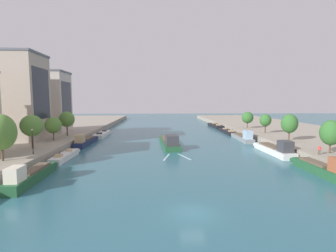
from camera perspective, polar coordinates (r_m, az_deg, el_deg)
name	(u,v)px	position (r m, az deg, el deg)	size (l,w,h in m)	color
ground_plane	(193,213)	(26.38, 5.70, -19.27)	(400.00, 400.00, 0.00)	#2D6070
quay_left	(36,134)	(87.87, -28.11, -1.64)	(36.00, 170.00, 1.83)	gray
quay_right	(294,132)	(91.16, 26.95, -1.34)	(36.00, 170.00, 1.83)	gray
barge_midriver	(169,142)	(62.85, 0.31, -3.59)	(4.80, 21.26, 3.36)	#235633
wake_behind_barge	(176,157)	(50.05, 1.74, -7.12)	(5.59, 6.05, 0.03)	#A0CCD6
moored_boat_left_second	(31,175)	(39.58, -29.01, -9.88)	(2.39, 12.94, 3.17)	#235633
moored_boat_left_midway	(65,156)	(52.28, -22.54, -6.37)	(2.27, 11.39, 2.19)	silver
moored_boat_left_far	(86,141)	(66.96, -18.42, -3.30)	(2.78, 14.42, 3.19)	#1E284C
moored_boat_left_end	(103,134)	(82.48, -14.82, -1.80)	(3.04, 15.47, 2.27)	silver
moored_boat_right_lone	(321,168)	(44.89, 31.72, -8.17)	(2.33, 12.29, 3.35)	#235633
moored_boat_right_downstream	(275,149)	(57.42, 23.36, -4.90)	(3.06, 14.63, 3.44)	silver
moored_boat_right_far	(243,137)	(73.85, 16.83, -2.45)	(3.07, 15.10, 3.29)	gray
moored_boat_right_near	(227,131)	(90.02, 13.47, -1.21)	(3.03, 15.94, 2.08)	black
moored_boat_right_gap_after	(216,126)	(108.17, 10.91, 0.07)	(3.86, 16.75, 2.39)	black
tree_left_distant	(1,132)	(46.27, -34.00, -1.19)	(4.42, 4.42, 7.33)	brown
tree_left_far	(32,126)	(55.57, -28.84, 0.06)	(4.20, 4.20, 6.64)	brown
tree_left_end_of_row	(53,125)	(64.72, -24.87, 0.16)	(3.74, 3.74, 5.55)	brown
tree_left_nearest	(67,119)	(71.93, -22.24, 1.43)	(4.05, 4.05, 6.54)	brown
tree_right_end_of_row	(331,133)	(53.05, 33.33, -1.30)	(3.63, 3.63, 5.96)	brown
tree_right_far	(289,124)	(65.14, 26.14, 0.51)	(3.77, 3.77, 6.32)	brown
tree_right_second	(265,120)	(77.90, 21.49, 1.24)	(3.26, 3.26, 5.57)	brown
tree_right_distant	(248,118)	(90.36, 17.82, 1.86)	(3.93, 3.93, 5.65)	brown
lamppost_left_bank	(33,140)	(50.01, -28.68, -2.88)	(0.28, 0.28, 4.43)	black
building_left_far_end	(12,97)	(70.37, -32.18, 5.73)	(14.23, 10.84, 20.73)	#A89989
building_left_corner	(43,102)	(84.80, -26.76, 5.03)	(14.55, 10.17, 18.32)	#BCB2A8
person_on_quay	(319,149)	(50.93, 31.46, -4.59)	(0.37, 0.43, 1.62)	#473D33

